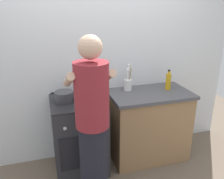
# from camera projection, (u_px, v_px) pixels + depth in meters

# --- Properties ---
(ground) EXTENTS (6.00, 6.00, 0.00)m
(ground) POSITION_uv_depth(u_px,v_px,m) (111.00, 169.00, 2.92)
(ground) COLOR #6B5B4C
(back_wall) EXTENTS (3.20, 0.10, 2.50)m
(back_wall) POSITION_uv_depth(u_px,v_px,m) (115.00, 60.00, 3.00)
(back_wall) COLOR silver
(back_wall) RESTS_ON ground
(countertop) EXTENTS (1.00, 0.60, 0.90)m
(countertop) POSITION_uv_depth(u_px,v_px,m) (148.00, 125.00, 3.05)
(countertop) COLOR #99724C
(countertop) RESTS_ON ground
(stove_range) EXTENTS (0.60, 0.62, 0.90)m
(stove_range) POSITION_uv_depth(u_px,v_px,m) (79.00, 135.00, 2.81)
(stove_range) COLOR #2D2D33
(stove_range) RESTS_ON ground
(pot) EXTENTS (0.28, 0.21, 0.12)m
(pot) POSITION_uv_depth(u_px,v_px,m) (64.00, 97.00, 2.61)
(pot) COLOR #38383D
(pot) RESTS_ON stove_range
(mixing_bowl) EXTENTS (0.26, 0.26, 0.09)m
(mixing_bowl) POSITION_uv_depth(u_px,v_px,m) (90.00, 96.00, 2.64)
(mixing_bowl) COLOR #B7B7BC
(mixing_bowl) RESTS_ON stove_range
(utensil_crock) EXTENTS (0.10, 0.10, 0.34)m
(utensil_crock) POSITION_uv_depth(u_px,v_px,m) (128.00, 83.00, 2.94)
(utensil_crock) COLOR silver
(utensil_crock) RESTS_ON countertop
(oil_bottle) EXTENTS (0.07, 0.07, 0.26)m
(oil_bottle) POSITION_uv_depth(u_px,v_px,m) (168.00, 81.00, 2.96)
(oil_bottle) COLOR gold
(oil_bottle) RESTS_ON countertop
(person) EXTENTS (0.41, 0.50, 1.70)m
(person) POSITION_uv_depth(u_px,v_px,m) (93.00, 129.00, 2.13)
(person) COLOR black
(person) RESTS_ON ground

